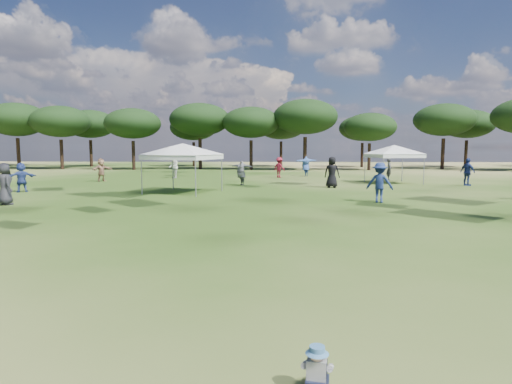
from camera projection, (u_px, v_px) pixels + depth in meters
tree_line at (296, 121)px, 48.88m from camera, size 108.78×17.63×7.77m
tent_left at (183, 146)px, 22.89m from camera, size 6.39×6.39×2.96m
tent_right at (394, 147)px, 28.99m from camera, size 5.99×5.99×2.90m
toddler at (317, 371)px, 4.26m from camera, size 0.35×0.38×0.49m
festival_crowd at (253, 172)px, 28.07m from camera, size 27.31×19.95×1.89m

